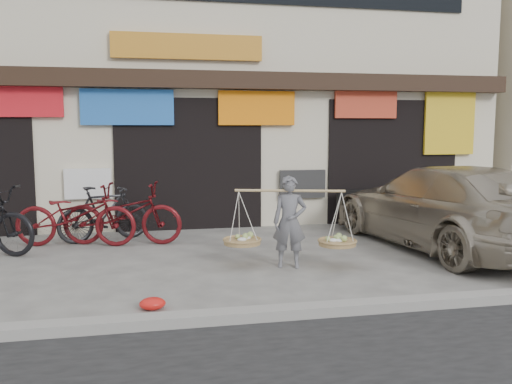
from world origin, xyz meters
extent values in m
plane|color=gray|center=(0.00, 0.00, 0.00)|extent=(70.00, 70.00, 0.00)
cube|color=gray|center=(0.00, -2.00, 0.06)|extent=(70.00, 0.25, 0.12)
cube|color=beige|center=(0.00, 6.50, 3.50)|extent=(14.00, 6.00, 7.00)
cube|color=black|center=(0.00, 3.35, 3.05)|extent=(14.00, 0.35, 0.35)
cube|color=black|center=(0.00, 3.75, 1.35)|extent=(3.00, 0.60, 2.70)
cube|color=black|center=(4.50, 3.75, 1.35)|extent=(3.00, 0.60, 2.70)
cube|color=red|center=(-3.20, 3.42, 2.60)|extent=(1.60, 0.08, 0.60)
cube|color=blue|center=(-1.20, 3.42, 2.50)|extent=(1.80, 0.08, 0.70)
cube|color=orange|center=(1.40, 3.42, 2.50)|extent=(1.60, 0.08, 0.70)
cube|color=red|center=(3.80, 3.42, 2.60)|extent=(1.40, 0.08, 0.60)
cube|color=yellow|center=(5.80, 3.42, 2.20)|extent=(1.20, 0.08, 1.40)
cube|color=white|center=(-2.00, 3.42, 1.00)|extent=(0.90, 0.08, 0.60)
cube|color=#2A2A2A|center=(2.40, 3.42, 0.90)|extent=(1.00, 0.08, 0.60)
cube|color=orange|center=(0.00, 3.42, 3.70)|extent=(3.00, 0.08, 0.50)
imported|color=slate|center=(1.22, 0.11, 0.69)|extent=(0.57, 0.45, 1.39)
cylinder|color=tan|center=(1.22, 0.11, 1.17)|extent=(1.60, 0.47, 0.04)
cylinder|color=#9E7D4B|center=(0.53, 0.30, 0.38)|extent=(0.56, 0.56, 0.07)
ellipsoid|color=#A5BF66|center=(0.53, 0.30, 0.44)|extent=(0.39, 0.39, 0.10)
cylinder|color=#9E7D4B|center=(1.91, -0.08, 0.38)|extent=(0.56, 0.56, 0.07)
ellipsoid|color=#A5BF66|center=(1.91, -0.08, 0.44)|extent=(0.39, 0.39, 0.10)
imported|color=black|center=(-1.65, 2.63, 0.52)|extent=(1.78, 1.06, 1.03)
imported|color=#570E12|center=(-1.31, 2.28, 0.56)|extent=(2.24, 1.14, 1.12)
imported|color=#570E12|center=(-2.12, 2.28, 0.56)|extent=(2.24, 1.14, 1.12)
imported|color=#AB9F8A|center=(4.22, 0.85, 0.73)|extent=(2.64, 5.25, 1.46)
cube|color=black|center=(3.93, 3.22, 0.55)|extent=(1.70, 0.30, 0.45)
cube|color=silver|center=(3.92, 3.28, 0.45)|extent=(0.45, 0.07, 0.12)
ellipsoid|color=red|center=(-0.84, -1.43, 0.07)|extent=(0.31, 0.25, 0.14)
camera|label=1|loc=(-0.89, -7.65, 2.12)|focal=38.00mm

